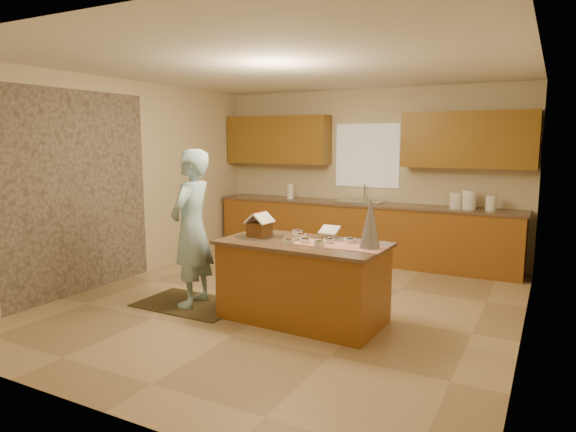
% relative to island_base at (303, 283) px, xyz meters
% --- Properties ---
extents(floor, '(5.50, 5.50, 0.00)m').
position_rel_island_base_xyz_m(floor, '(-0.41, 0.43, -0.41)').
color(floor, tan).
rests_on(floor, ground).
extents(ceiling, '(5.50, 5.50, 0.00)m').
position_rel_island_base_xyz_m(ceiling, '(-0.41, 0.43, 2.29)').
color(ceiling, silver).
rests_on(ceiling, floor).
extents(wall_back, '(5.50, 5.50, 0.00)m').
position_rel_island_base_xyz_m(wall_back, '(-0.41, 3.18, 0.94)').
color(wall_back, beige).
rests_on(wall_back, floor).
extents(wall_front, '(5.50, 5.50, 0.00)m').
position_rel_island_base_xyz_m(wall_front, '(-0.41, -2.32, 0.94)').
color(wall_front, beige).
rests_on(wall_front, floor).
extents(wall_left, '(5.50, 5.50, 0.00)m').
position_rel_island_base_xyz_m(wall_left, '(-2.91, 0.43, 0.94)').
color(wall_left, beige).
rests_on(wall_left, floor).
extents(wall_right, '(5.50, 5.50, 0.00)m').
position_rel_island_base_xyz_m(wall_right, '(2.09, 0.43, 0.94)').
color(wall_right, beige).
rests_on(wall_right, floor).
extents(stone_accent, '(0.00, 2.50, 2.50)m').
position_rel_island_base_xyz_m(stone_accent, '(-2.89, -0.37, 0.84)').
color(stone_accent, gray).
rests_on(stone_accent, wall_left).
extents(window_curtain, '(1.05, 0.03, 1.00)m').
position_rel_island_base_xyz_m(window_curtain, '(-0.41, 3.15, 1.24)').
color(window_curtain, white).
rests_on(window_curtain, wall_back).
extents(back_counter_base, '(4.80, 0.60, 0.88)m').
position_rel_island_base_xyz_m(back_counter_base, '(-0.41, 2.88, 0.03)').
color(back_counter_base, brown).
rests_on(back_counter_base, floor).
extents(back_counter_top, '(4.85, 0.63, 0.04)m').
position_rel_island_base_xyz_m(back_counter_top, '(-0.41, 2.88, 0.49)').
color(back_counter_top, brown).
rests_on(back_counter_top, back_counter_base).
extents(upper_cabinet_left, '(1.85, 0.35, 0.80)m').
position_rel_island_base_xyz_m(upper_cabinet_left, '(-1.96, 3.00, 1.49)').
color(upper_cabinet_left, olive).
rests_on(upper_cabinet_left, wall_back).
extents(upper_cabinet_right, '(1.85, 0.35, 0.80)m').
position_rel_island_base_xyz_m(upper_cabinet_right, '(1.14, 3.00, 1.49)').
color(upper_cabinet_right, olive).
rests_on(upper_cabinet_right, wall_back).
extents(sink, '(0.70, 0.45, 0.12)m').
position_rel_island_base_xyz_m(sink, '(-0.41, 2.88, 0.48)').
color(sink, silver).
rests_on(sink, back_counter_top).
extents(faucet, '(0.03, 0.03, 0.28)m').
position_rel_island_base_xyz_m(faucet, '(-0.41, 3.06, 0.65)').
color(faucet, silver).
rests_on(faucet, back_counter_top).
extents(island_base, '(1.69, 0.90, 0.81)m').
position_rel_island_base_xyz_m(island_base, '(0.00, 0.00, 0.00)').
color(island_base, brown).
rests_on(island_base, floor).
extents(island_top, '(1.77, 0.97, 0.04)m').
position_rel_island_base_xyz_m(island_top, '(-0.00, 0.00, 0.42)').
color(island_top, brown).
rests_on(island_top, island_base).
extents(table_runner, '(0.94, 0.37, 0.01)m').
position_rel_island_base_xyz_m(table_runner, '(0.41, -0.02, 0.45)').
color(table_runner, '#B7220D').
rests_on(table_runner, island_top).
extents(baking_tray, '(0.44, 0.33, 0.02)m').
position_rel_island_base_xyz_m(baking_tray, '(-0.51, -0.03, 0.45)').
color(baking_tray, silver).
rests_on(baking_tray, island_top).
extents(cookbook, '(0.21, 0.17, 0.09)m').
position_rel_island_base_xyz_m(cookbook, '(0.15, 0.34, 0.53)').
color(cookbook, white).
rests_on(cookbook, island_top).
extents(tinsel_tree, '(0.21, 0.21, 0.51)m').
position_rel_island_base_xyz_m(tinsel_tree, '(0.72, 0.02, 0.70)').
color(tinsel_tree, '#A9A9B5').
rests_on(tinsel_tree, island_top).
extents(rug, '(1.21, 0.79, 0.01)m').
position_rel_island_base_xyz_m(rug, '(-1.38, -0.15, -0.40)').
color(rug, black).
rests_on(rug, floor).
extents(boy, '(0.52, 0.71, 1.79)m').
position_rel_island_base_xyz_m(boy, '(-1.33, -0.15, 0.50)').
color(boy, '#9CCBDE').
rests_on(boy, rug).
extents(canister_a, '(0.17, 0.17, 0.23)m').
position_rel_island_base_xyz_m(canister_a, '(1.03, 2.88, 0.63)').
color(canister_a, white).
rests_on(canister_a, back_counter_top).
extents(canister_b, '(0.19, 0.19, 0.28)m').
position_rel_island_base_xyz_m(canister_b, '(1.21, 2.88, 0.65)').
color(canister_b, white).
rests_on(canister_b, back_counter_top).
extents(canister_c, '(0.15, 0.15, 0.21)m').
position_rel_island_base_xyz_m(canister_c, '(1.51, 2.88, 0.62)').
color(canister_c, white).
rests_on(canister_c, back_counter_top).
extents(paper_towel, '(0.12, 0.12, 0.25)m').
position_rel_island_base_xyz_m(paper_towel, '(-1.65, 2.88, 0.64)').
color(paper_towel, white).
rests_on(paper_towel, back_counter_top).
extents(gingerbread_house, '(0.26, 0.27, 0.26)m').
position_rel_island_base_xyz_m(gingerbread_house, '(-0.51, -0.03, 0.56)').
color(gingerbread_house, '#563416').
rests_on(gingerbread_house, baking_tray).
extents(candy_bowls, '(0.80, 0.60, 0.05)m').
position_rel_island_base_xyz_m(candy_bowls, '(0.09, 0.05, 0.47)').
color(candy_bowls, '#A43698').
rests_on(candy_bowls, island_top).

